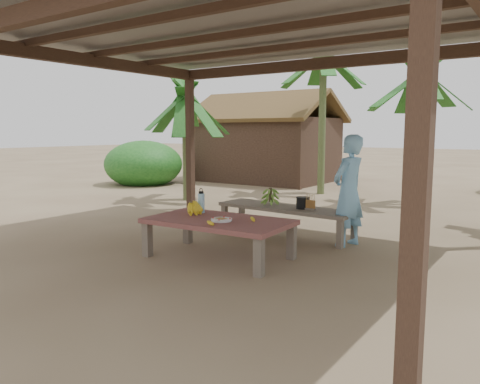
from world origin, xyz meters
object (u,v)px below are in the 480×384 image
Objects in this scene: plate at (221,220)px; woman at (349,191)px; cooking_pot at (303,203)px; work_table at (219,224)px; bench at (286,210)px; ripe_banana_bunch at (191,207)px; water_flask at (201,202)px.

woman is at bearing 59.00° from plate.
plate is at bearing -98.62° from cooking_pot.
work_table is 0.83× the size of bench.
bench is 1.64m from ripe_banana_bunch.
woman is (1.10, 1.54, 0.34)m from work_table.
woman is at bearing -0.05° from bench.
bench is 1.10m from woman.
cooking_pot is (0.84, 1.35, -0.11)m from water_flask.
ripe_banana_bunch is at bearing 167.63° from work_table.
woman reaches higher than plate.
water_flask is at bearing 70.01° from ripe_banana_bunch.
woman is (1.03, -0.06, 0.38)m from bench.
woman reaches higher than water_flask.
ripe_banana_bunch is at bearing -120.90° from cooking_pot.
woman reaches higher than work_table.
ripe_banana_bunch is 2.19m from woman.
work_table is at bearing 141.76° from plate.
bench is at bearing 68.35° from water_flask.
work_table is 0.56m from ripe_banana_bunch.
cooking_pot is (0.30, -0.01, 0.14)m from bench.
plate is 0.78× the size of water_flask.
woman is (1.63, 1.46, 0.19)m from ripe_banana_bunch.
plate is at bearing -18.28° from woman.
woman is (0.73, -0.05, 0.24)m from cooking_pot.
work_table is 6.16× the size of ripe_banana_bunch.
bench is 7.42× the size of ripe_banana_bunch.
woman reaches higher than cooking_pot.
plate is 1.33× the size of cooking_pot.
ripe_banana_bunch reaches higher than cooking_pot.
bench is 11.31× the size of cooking_pot.
plate is (0.65, -0.18, -0.07)m from ripe_banana_bunch.
woman is (1.57, 1.30, 0.14)m from water_flask.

